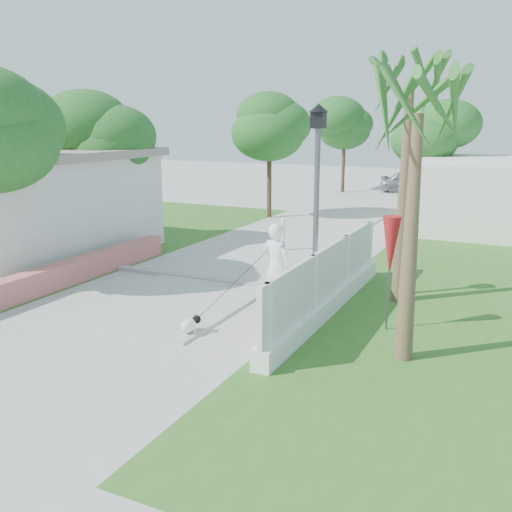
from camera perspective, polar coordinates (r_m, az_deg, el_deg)
The scene contains 20 objects.
ground at distance 10.38m, azimuth -21.04°, elevation -10.73°, with size 90.00×90.00×0.00m, color #B7B7B2.
path_strip at distance 27.60m, azimuth 10.49°, elevation 4.70°, with size 3.20×36.00×0.06m, color #B7B7B2.
curb at distance 14.82m, azimuth -4.11°, elevation -2.46°, with size 6.50×0.25×0.10m, color #999993.
grass_left at distance 20.55m, azimuth -18.45°, elevation 1.22°, with size 8.00×20.00×0.01m, color #2E6A21.
grass_right at distance 14.93m, azimuth 24.24°, elevation -3.70°, with size 8.00×20.00×0.01m, color #2E6A21.
pink_wall at distance 14.87m, azimuth -20.06°, elevation -2.16°, with size 0.45×8.20×0.80m.
lattice_fence at distance 12.47m, azimuth 7.25°, elevation -3.23°, with size 0.35×7.00×1.50m.
building_right at distance 24.54m, azimuth 23.02°, elevation 5.80°, with size 6.00×8.00×2.60m, color silver.
street_lamp at distance 12.69m, azimuth 6.07°, elevation 5.79°, with size 0.44×0.44×4.44m.
bollard at distance 18.10m, azimuth 2.70°, elevation 2.21°, with size 0.14×0.14×1.09m.
patio_umbrella at distance 11.36m, azimuth 13.31°, elevation 0.82°, with size 0.36×0.36×2.30m.
tree_left_mid at distance 19.48m, azimuth -14.94°, elevation 11.20°, with size 3.20×3.20×4.85m.
tree_path_left at distance 24.52m, azimuth 1.39°, elevation 12.75°, with size 3.40×3.40×5.23m.
tree_path_right at distance 26.63m, azimuth 17.62°, elevation 11.49°, with size 3.00×3.00×4.79m.
tree_path_far at distance 33.82m, azimuth 8.88°, elevation 12.77°, with size 3.20×3.20×5.17m.
palm_far at distance 13.11m, azimuth 15.09°, elevation 14.68°, with size 1.80×1.80×5.30m.
palm_near at distance 9.71m, azimuth 15.84°, elevation 12.12°, with size 1.80×1.80×4.70m.
skateboarder at distance 11.91m, azimuth -1.09°, elevation -2.28°, with size 1.36×2.27×1.99m.
dog at distance 11.26m, azimuth -6.63°, elevation -6.84°, with size 0.39×0.54×0.39m.
parked_car at distance 34.01m, azimuth 15.65°, elevation 7.11°, with size 1.57×3.91×1.33m, color #ADB1B5.
Camera 1 is at (7.12, -6.36, 4.08)m, focal length 40.00 mm.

